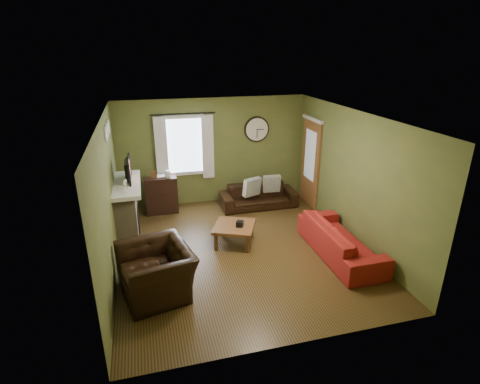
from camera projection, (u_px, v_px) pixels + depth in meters
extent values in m
cube|color=#463217|center=(240.00, 249.00, 7.33)|extent=(4.60, 5.20, 0.00)
cube|color=white|center=(240.00, 116.00, 6.38)|extent=(4.60, 5.20, 0.00)
cube|color=#5E6731|center=(109.00, 200.00, 6.31)|extent=(0.00, 5.20, 2.60)
cube|color=#5E6731|center=(352.00, 177.00, 7.41)|extent=(0.00, 5.20, 2.60)
cube|color=#5E6731|center=(213.00, 152.00, 9.20)|extent=(4.60, 0.00, 2.60)
cube|color=#5E6731|center=(295.00, 261.00, 4.52)|extent=(4.60, 0.00, 2.60)
cube|color=gray|center=(127.00, 212.00, 7.67)|extent=(0.40, 1.40, 1.10)
cube|color=black|center=(138.00, 222.00, 7.80)|extent=(0.04, 0.60, 0.55)
cube|color=white|center=(125.00, 185.00, 7.46)|extent=(0.58, 1.60, 0.08)
imported|color=black|center=(125.00, 172.00, 7.52)|extent=(0.08, 0.60, 0.35)
cube|color=#994C3F|center=(129.00, 169.00, 7.52)|extent=(0.02, 0.62, 0.36)
cylinder|color=white|center=(106.00, 134.00, 6.69)|extent=(0.28, 0.28, 0.03)
cylinder|color=white|center=(107.00, 130.00, 7.00)|extent=(0.28, 0.28, 0.03)
cylinder|color=white|center=(108.00, 127.00, 7.32)|extent=(0.28, 0.28, 0.03)
cylinder|color=black|center=(183.00, 114.00, 8.57)|extent=(0.03, 0.03, 1.50)
cube|color=white|center=(161.00, 150.00, 8.74)|extent=(0.28, 0.04, 1.55)
cube|color=white|center=(208.00, 147.00, 9.00)|extent=(0.28, 0.04, 1.55)
cube|color=brown|center=(310.00, 163.00, 9.16)|extent=(0.05, 0.90, 2.10)
imported|color=brown|center=(157.00, 174.00, 8.67)|extent=(0.19, 0.25, 0.02)
imported|color=black|center=(258.00, 196.00, 9.22)|extent=(1.86, 0.73, 0.54)
cube|color=#949A98|center=(272.00, 184.00, 9.23)|extent=(0.43, 0.16, 0.42)
cube|color=#949A98|center=(252.00, 187.00, 9.02)|extent=(0.46, 0.28, 0.44)
imported|color=maroon|center=(340.00, 240.00, 7.06)|extent=(0.83, 2.13, 0.62)
imported|color=black|center=(156.00, 271.00, 5.94)|extent=(1.29, 1.41, 0.78)
cube|color=black|center=(240.00, 227.00, 7.37)|extent=(0.18, 0.18, 0.10)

